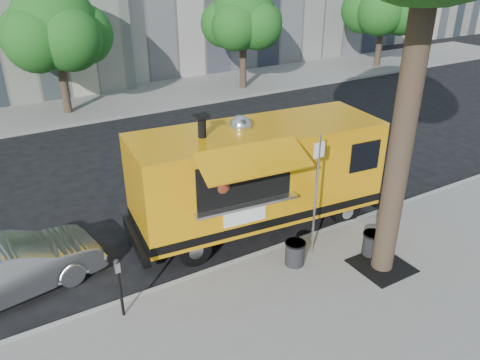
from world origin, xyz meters
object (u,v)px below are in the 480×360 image
object	(u,v)px
food_truck	(257,174)
trash_bin_left	(295,252)
far_tree_b	(54,27)
sedan	(7,269)
parking_meter	(119,281)
trash_bin_right	(372,243)
far_tree_d	(384,3)
far_tree_c	(243,17)
sign_post	(316,189)

from	to	relation	value
food_truck	trash_bin_left	world-z (taller)	food_truck
far_tree_b	sedan	world-z (taller)	far_tree_b
parking_meter	trash_bin_right	size ratio (longest dim) A/B	2.33
parking_meter	sedan	distance (m)	2.74
trash_bin_left	trash_bin_right	bearing A→B (deg)	-18.73
far_tree_d	trash_bin_right	bearing A→B (deg)	-135.66
far_tree_b	far_tree_d	distance (m)	19.00
far_tree_c	parking_meter	distance (m)	17.82
far_tree_c	trash_bin_right	xyz separation A→B (m)	(-5.26, -14.72, -3.26)
food_truck	trash_bin_right	world-z (taller)	food_truck
sign_post	trash_bin_left	distance (m)	1.53
far_tree_b	parking_meter	xyz separation A→B (m)	(-2.00, -14.05, -2.85)
far_tree_b	far_tree_d	bearing A→B (deg)	-0.30
far_tree_d	sedan	bearing A→B (deg)	-152.40
far_tree_b	food_truck	bearing A→B (deg)	-80.00
parking_meter	trash_bin_left	size ratio (longest dim) A/B	2.30
sign_post	food_truck	distance (m)	1.94
food_truck	sedan	bearing A→B (deg)	-177.83
trash_bin_left	far_tree_c	bearing A→B (deg)	63.39
sign_post	parking_meter	xyz separation A→B (m)	(-4.55, 0.20, -0.87)
far_tree_c	sedan	world-z (taller)	far_tree_c
sign_post	sedan	world-z (taller)	sign_post
far_tree_c	sign_post	distance (m)	15.48
far_tree_b	far_tree_c	distance (m)	9.01
far_tree_d	trash_bin_left	distance (m)	22.53
parking_meter	trash_bin_right	bearing A→B (deg)	-9.57
food_truck	trash_bin_left	bearing A→B (deg)	-91.40
far_tree_b	far_tree_d	size ratio (longest dim) A/B	0.97
far_tree_b	sign_post	xyz separation A→B (m)	(2.55, -14.25, -1.98)
far_tree_c	trash_bin_left	distance (m)	16.11
parking_meter	food_truck	distance (m)	4.54
far_tree_c	sedan	distance (m)	17.62
far_tree_b	sedan	distance (m)	13.00
far_tree_b	parking_meter	distance (m)	14.48
far_tree_d	sedan	distance (m)	25.93
far_tree_b	sedan	bearing A→B (deg)	-107.55
sedan	trash_bin_right	xyz separation A→B (m)	(7.54, -3.00, -0.18)
far_tree_b	trash_bin_right	xyz separation A→B (m)	(3.74, -15.02, -3.38)
parking_meter	trash_bin_left	xyz separation A→B (m)	(3.93, -0.36, -0.52)
food_truck	trash_bin_left	xyz separation A→B (m)	(-0.25, -2.03, -1.08)
parking_meter	food_truck	world-z (taller)	food_truck
parking_meter	trash_bin_right	distance (m)	5.84
sign_post	food_truck	bearing A→B (deg)	101.13
parking_meter	food_truck	xyz separation A→B (m)	(4.18, 1.68, 0.56)
trash_bin_left	sign_post	bearing A→B (deg)	14.11
food_truck	trash_bin_left	size ratio (longest dim) A/B	11.76
far_tree_c	parking_meter	bearing A→B (deg)	-128.66
parking_meter	far_tree_c	bearing A→B (deg)	51.34
far_tree_d	trash_bin_left	world-z (taller)	far_tree_d
far_tree_c	sign_post	bearing A→B (deg)	-114.81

